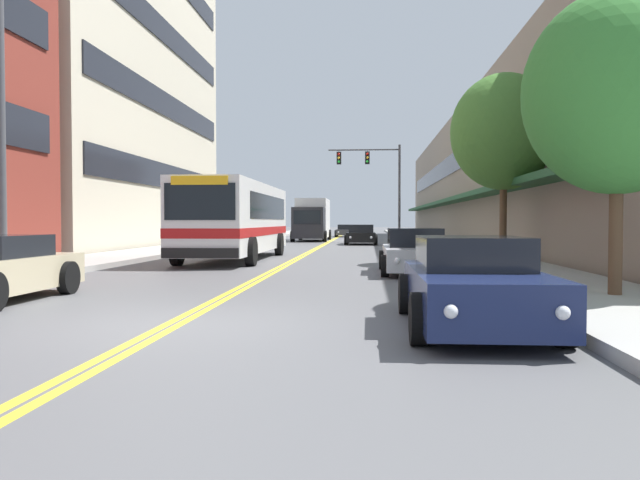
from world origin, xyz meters
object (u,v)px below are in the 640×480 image
Objects in this scene: car_silver_parked_right_mid at (415,253)px; car_black_moving_second at (361,235)px; city_bus at (237,217)px; car_white_parked_left_mid at (263,235)px; box_truck at (312,220)px; street_tree_right_mid at (504,132)px; car_dark_grey_moving_lead at (346,231)px; street_tree_right_near at (618,93)px; fire_hydrant at (496,261)px; car_navy_parked_right_foreground at (473,285)px; street_lamp_left_near at (14,78)px; traffic_signal_mast at (376,174)px.

car_black_moving_second is at bearing 94.52° from car_silver_parked_right_mid.
city_bus is 18.12m from car_white_parked_left_mid.
street_tree_right_mid reaches higher than box_truck.
street_tree_right_near is (6.69, -50.05, 3.30)m from car_dark_grey_moving_lead.
car_silver_parked_right_mid is 3.73m from fire_hydrant.
car_navy_parked_right_foreground is 0.55× the size of street_lamp_left_near.
car_white_parked_left_mid is at bearing 110.52° from fire_hydrant.
fire_hydrant is (7.46, -33.95, -1.10)m from box_truck.
street_tree_right_mid reaches higher than car_dark_grey_moving_lead.
traffic_signal_mast reaches higher than car_silver_parked_right_mid.
fire_hydrant is (8.32, -9.57, -1.12)m from city_bus.
traffic_signal_mast is at bearing 91.35° from car_navy_parked_right_foreground.
car_black_moving_second is at bearing -62.59° from box_truck.
box_truck is at bearing 117.41° from car_black_moving_second.
street_tree_right_near is (9.79, -12.95, 2.18)m from city_bus.
traffic_signal_mast is at bearing 91.58° from car_silver_parked_right_mid.
fire_hydrant is at bearing -82.41° from car_black_moving_second.
street_lamp_left_near reaches higher than car_white_parked_left_mid.
street_tree_right_near reaches higher than box_truck.
street_tree_right_mid is 8.88m from fire_hydrant.
street_lamp_left_near reaches higher than box_truck.
fire_hydrant is at bearing -103.11° from street_tree_right_mid.
car_black_moving_second is 30.29m from street_tree_right_near.
car_dark_grey_moving_lead is 16.47m from traffic_signal_mast.
car_navy_parked_right_foreground is (6.75, -15.72, -1.09)m from city_bus.
car_white_parked_left_mid is 29.63m from street_lamp_left_near.
car_white_parked_left_mid is 1.04× the size of car_silver_parked_right_mid.
car_white_parked_left_mid is at bearing 109.60° from car_silver_parked_right_mid.
car_dark_grey_moving_lead is 20.42m from car_black_moving_second.
street_lamp_left_near reaches higher than car_dark_grey_moving_lead.
box_truck reaches higher than fire_hydrant.
city_bus is at bearing -83.70° from car_white_parked_left_mid.
car_black_moving_second is (6.80, -1.23, 0.06)m from car_white_parked_left_mid.
car_silver_parked_right_mid is 0.67× the size of street_tree_right_mid.
traffic_signal_mast reaches higher than fire_hydrant.
street_tree_right_mid is (10.10, -1.93, 3.03)m from city_bus.
street_lamp_left_near is at bearing -143.46° from street_tree_right_mid.
car_silver_parked_right_mid is 0.56× the size of street_lamp_left_near.
fire_hydrant is (10.95, 1.79, -4.14)m from street_lamp_left_near.
city_bus is 1.99× the size of street_tree_right_near.
car_black_moving_second is 0.59× the size of street_lamp_left_near.
car_black_moving_second is 0.70× the size of street_tree_right_mid.
box_truck is 1.39× the size of street_tree_right_near.
city_bus is 1.39× the size of street_lamp_left_near.
street_lamp_left_near reaches higher than city_bus.
city_bus is at bearing 127.07° from street_tree_right_near.
car_silver_parked_right_mid is 8.11m from street_tree_right_near.
street_tree_right_near reaches higher than car_black_moving_second.
car_dark_grey_moving_lead is 39.86m from street_tree_right_mid.
car_white_parked_left_mid is at bearing 96.30° from city_bus.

